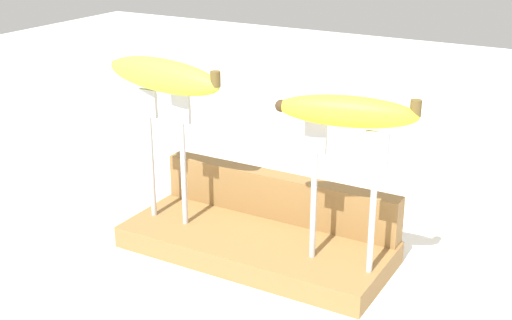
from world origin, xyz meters
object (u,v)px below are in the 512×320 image
Objects in this scene: fork_stand_right at (344,184)px; fork_fallen_far at (209,176)px; fork_fallen_near at (257,194)px; banana_raised_left at (163,75)px; fork_stand_left at (166,145)px; banana_raised_right at (347,111)px.

fork_stand_right is 1.00× the size of fork_fallen_far.
fork_fallen_far is at bearing 147.23° from fork_stand_right.
fork_stand_right reaches higher than fork_fallen_near.
fork_stand_right reaches higher than fork_fallen_far.
fork_fallen_near is at bearing 80.65° from banana_raised_left.
fork_stand_left is 0.24m from fork_stand_right.
banana_raised_left is 1.13× the size of fork_fallen_far.
banana_raised_left reaches higher than banana_raised_right.
banana_raised_right is at bearing -40.20° from fork_fallen_near.
fork_stand_left is 1.10× the size of banana_raised_right.
fork_stand_left reaches higher than fork_stand_right.
banana_raised_right is 0.43m from fork_fallen_far.
banana_raised_left is (-0.00, 0.00, 0.09)m from fork_stand_left.
fork_fallen_near is at bearing 80.67° from fork_stand_left.
fork_stand_right is 1.01× the size of fork_fallen_near.
fork_fallen_near is at bearing 139.80° from banana_raised_right.
banana_raised_right is (0.24, -0.00, 0.08)m from fork_stand_left.
fork_stand_right is 1.06× the size of banana_raised_right.
banana_raised_left is at bearing -70.43° from fork_fallen_far.
banana_raised_left is at bearing 171.10° from fork_stand_left.
banana_raised_left reaches higher than fork_fallen_far.
fork_stand_left is at bearing -99.33° from fork_fallen_near.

